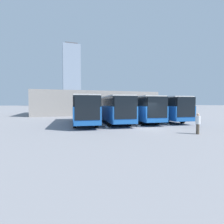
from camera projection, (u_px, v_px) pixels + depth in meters
ground_plane at (147, 128)px, 17.16m from camera, size 600.00×600.00×0.00m
bus_0 at (160, 108)px, 24.71m from camera, size 3.48×12.05×3.26m
curb_divider_0 at (155, 122)px, 22.57m from camera, size 0.78×6.57×0.15m
bus_1 at (137, 108)px, 23.54m from camera, size 3.48×12.05×3.26m
curb_divider_1 at (129, 123)px, 21.40m from camera, size 0.78×6.57×0.15m
bus_2 at (112, 108)px, 22.14m from camera, size 3.48×12.05×3.26m
curb_divider_2 at (101, 124)px, 19.99m from camera, size 0.78×6.57×0.15m
bus_3 at (83, 109)px, 20.95m from camera, size 3.48×12.05×3.26m
pedestrian at (198, 123)px, 13.71m from camera, size 0.48×0.48×1.63m
station_building at (94, 103)px, 41.76m from camera, size 26.57×16.66×5.08m
office_tower at (71, 76)px, 220.90m from camera, size 21.05×21.05×77.72m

